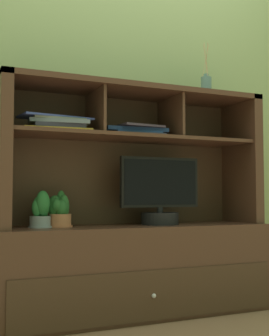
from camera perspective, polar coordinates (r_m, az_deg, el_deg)
floor_plane at (r=2.71m, az=-0.00°, el=-17.75°), size 6.00×6.00×0.02m
back_wall at (r=2.95m, az=-2.06°, el=11.10°), size 6.00×0.02×2.80m
media_console at (r=2.64m, az=-0.06°, el=-9.34°), size 1.53×0.49×1.27m
tv_monitor at (r=2.66m, az=3.15°, el=-3.59°), size 0.49×0.21×0.39m
potted_orchid at (r=2.49m, az=-9.24°, el=-5.31°), size 0.13×0.13×0.19m
potted_fern at (r=2.46m, az=-11.48°, el=-5.39°), size 0.13×0.13×0.19m
magazine_stack_left at (r=2.67m, az=0.04°, el=4.46°), size 0.38×0.28×0.06m
magazine_stack_centre at (r=2.46m, az=-9.48°, el=5.35°), size 0.39×0.24×0.07m
diffuser_bottle at (r=2.96m, az=8.83°, el=9.91°), size 0.07×0.07×0.34m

